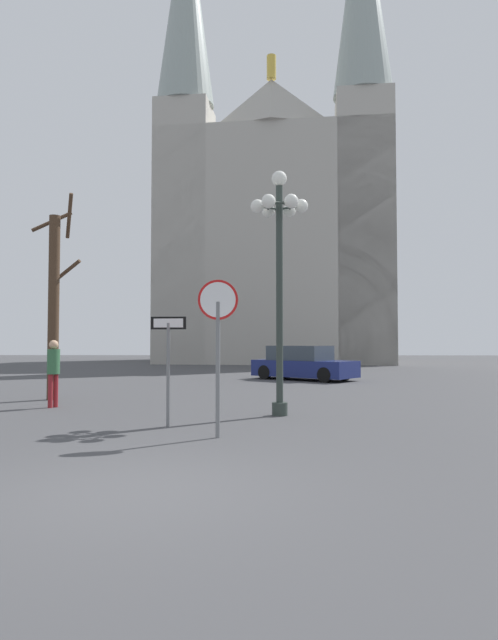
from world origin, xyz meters
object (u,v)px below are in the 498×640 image
at_px(stop_sign, 218,328).
at_px(parked_car_near_navy, 303,364).
at_px(pedestrian_walking, 53,366).
at_px(cathedral, 276,222).
at_px(street_lamp, 279,251).
at_px(one_way_arrow_sign, 168,354).
at_px(bare_tree, 54,301).

relative_size(stop_sign, parked_car_near_navy, 0.59).
distance_m(parked_car_near_navy, pedestrian_walking, 12.47).
distance_m(cathedral, stop_sign, 36.15).
bearing_deg(cathedral, street_lamp, -91.26).
bearing_deg(one_way_arrow_sign, parked_car_near_navy, 74.35).
distance_m(stop_sign, pedestrian_walking, 6.32).
bearing_deg(cathedral, parked_car_near_navy, -88.06).
xyz_separation_m(parked_car_near_navy, pedestrian_walking, (-7.21, -10.17, 0.35)).
height_order(cathedral, pedestrian_walking, cathedral).
xyz_separation_m(stop_sign, bare_tree, (-5.38, 6.10, 0.95)).
xyz_separation_m(cathedral, stop_sign, (-1.89, -34.78, -9.70)).
bearing_deg(street_lamp, parked_car_near_navy, 83.11).
bearing_deg(one_way_arrow_sign, pedestrian_walking, 139.70).
xyz_separation_m(stop_sign, street_lamp, (1.19, 2.89, 1.87)).
relative_size(stop_sign, bare_tree, 0.46).
height_order(bare_tree, parked_car_near_navy, bare_tree).
bearing_deg(parked_car_near_navy, street_lamp, -96.89).
bearing_deg(parked_car_near_navy, pedestrian_walking, -125.32).
distance_m(one_way_arrow_sign, parked_car_near_navy, 13.69).
bearing_deg(cathedral, pedestrian_walking, -102.04).
bearing_deg(bare_tree, street_lamp, -26.10).
relative_size(parked_car_near_navy, pedestrian_walking, 2.74).
height_order(street_lamp, parked_car_near_navy, street_lamp).
bearing_deg(bare_tree, stop_sign, -48.61).
xyz_separation_m(cathedral, street_lamp, (-0.70, -31.89, -7.82)).
bearing_deg(bare_tree, parked_car_near_navy, 46.16).
distance_m(street_lamp, pedestrian_walking, 6.58).
xyz_separation_m(cathedral, one_way_arrow_sign, (-3.00, -33.55, -10.20)).
xyz_separation_m(stop_sign, parked_car_near_navy, (2.58, 14.39, -1.24)).
bearing_deg(pedestrian_walking, one_way_arrow_sign, -40.30).
height_order(cathedral, street_lamp, cathedral).
bearing_deg(bare_tree, one_way_arrow_sign, -48.79).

